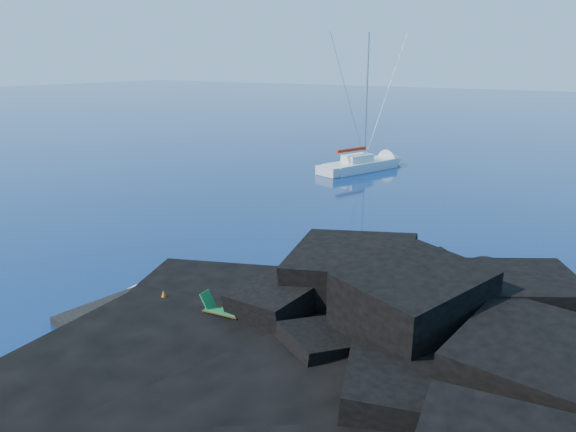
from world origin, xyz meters
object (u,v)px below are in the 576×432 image
Objects in this scene: deck_chair at (223,307)px; sunbather at (143,317)px; sailboat at (360,170)px; marker_cone at (164,296)px.

sunbather is at bearing -151.69° from deck_chair.
sailboat is 34.85m from marker_cone.
sailboat reaches higher than marker_cone.
deck_chair is 3.32m from marker_cone.
deck_chair is 2.96× the size of marker_cone.
sunbather is at bearing -60.86° from sailboat.
sailboat reaches higher than sunbather.
deck_chair is 1.06× the size of sunbather.
marker_cone is at bearing -61.19° from sailboat.
sailboat is 8.21× the size of sunbather.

